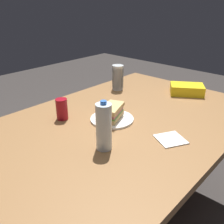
# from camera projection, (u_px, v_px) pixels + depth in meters

# --- Properties ---
(ground_plane) EXTENTS (8.00, 8.00, 0.00)m
(ground_plane) POSITION_uv_depth(u_px,v_px,m) (121.00, 217.00, 1.77)
(ground_plane) COLOR #383330
(dining_table) EXTENTS (1.68, 1.11, 0.76)m
(dining_table) POSITION_uv_depth(u_px,v_px,m) (123.00, 132.00, 1.49)
(dining_table) COLOR olive
(dining_table) RESTS_ON ground_plane
(paper_plate) EXTENTS (0.25, 0.25, 0.01)m
(paper_plate) POSITION_uv_depth(u_px,v_px,m) (112.00, 119.00, 1.45)
(paper_plate) COLOR white
(paper_plate) RESTS_ON dining_table
(sandwich) EXTENTS (0.20, 0.16, 0.08)m
(sandwich) POSITION_uv_depth(u_px,v_px,m) (112.00, 112.00, 1.43)
(sandwich) COLOR #DBB26B
(sandwich) RESTS_ON paper_plate
(soda_can_red) EXTENTS (0.07, 0.07, 0.12)m
(soda_can_red) POSITION_uv_depth(u_px,v_px,m) (62.00, 109.00, 1.44)
(soda_can_red) COLOR maroon
(soda_can_red) RESTS_ON dining_table
(chip_bag) EXTENTS (0.25, 0.27, 0.07)m
(chip_bag) POSITION_uv_depth(u_px,v_px,m) (187.00, 89.00, 1.83)
(chip_bag) COLOR yellow
(chip_bag) RESTS_ON dining_table
(water_bottle_tall) EXTENTS (0.07, 0.07, 0.24)m
(water_bottle_tall) POSITION_uv_depth(u_px,v_px,m) (104.00, 127.00, 1.14)
(water_bottle_tall) COLOR silver
(water_bottle_tall) RESTS_ON dining_table
(plastic_cup_stack) EXTENTS (0.08, 0.08, 0.18)m
(plastic_cup_stack) POSITION_uv_depth(u_px,v_px,m) (118.00, 77.00, 1.90)
(plastic_cup_stack) COLOR silver
(plastic_cup_stack) RESTS_ON dining_table
(paper_napkin) EXTENTS (0.18, 0.18, 0.01)m
(paper_napkin) POSITION_uv_depth(u_px,v_px,m) (171.00, 139.00, 1.25)
(paper_napkin) COLOR white
(paper_napkin) RESTS_ON dining_table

